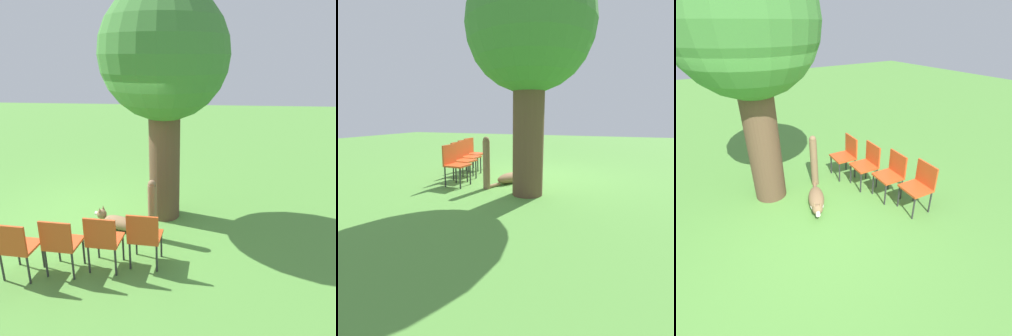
% 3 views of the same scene
% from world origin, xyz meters
% --- Properties ---
extents(ground_plane, '(30.00, 30.00, 0.00)m').
position_xyz_m(ground_plane, '(0.00, 0.00, 0.00)').
color(ground_plane, '#56933D').
extents(oak_tree, '(2.14, 2.14, 3.95)m').
position_xyz_m(oak_tree, '(-0.23, 1.14, 2.77)').
color(oak_tree, brown).
rests_on(oak_tree, ground_plane).
extents(dog, '(0.56, 1.12, 0.33)m').
position_xyz_m(dog, '(0.33, 0.37, 0.12)').
color(dog, olive).
rests_on(dog, ground_plane).
extents(fence_post, '(0.14, 0.14, 1.04)m').
position_xyz_m(fence_post, '(0.64, 1.03, 0.52)').
color(fence_post, '#846647').
rests_on(fence_post, ground_plane).
extents(red_chair_0, '(0.45, 0.47, 0.85)m').
position_xyz_m(red_chair_0, '(1.78, -0.62, 0.50)').
color(red_chair_0, '#D14C1E').
rests_on(red_chair_0, ground_plane).
extents(red_chair_1, '(0.45, 0.47, 0.85)m').
position_xyz_m(red_chair_1, '(1.64, -0.08, 0.50)').
color(red_chair_1, '#D14C1E').
rests_on(red_chair_1, ground_plane).
extents(red_chair_2, '(0.45, 0.47, 0.85)m').
position_xyz_m(red_chair_2, '(1.51, 0.47, 0.50)').
color(red_chair_2, '#D14C1E').
rests_on(red_chair_2, ground_plane).
extents(red_chair_3, '(0.45, 0.47, 0.85)m').
position_xyz_m(red_chair_3, '(1.37, 1.01, 0.50)').
color(red_chair_3, '#D14C1E').
rests_on(red_chair_3, ground_plane).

